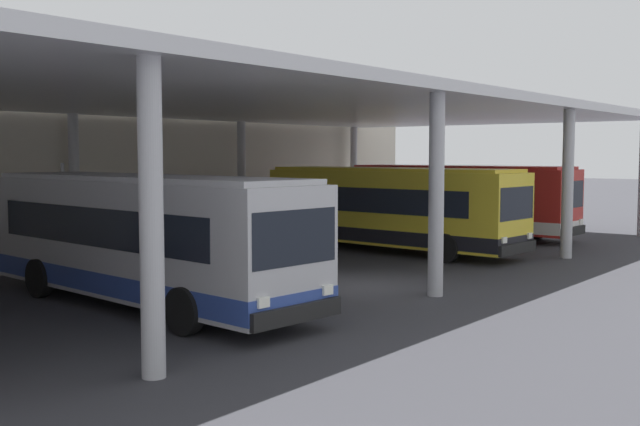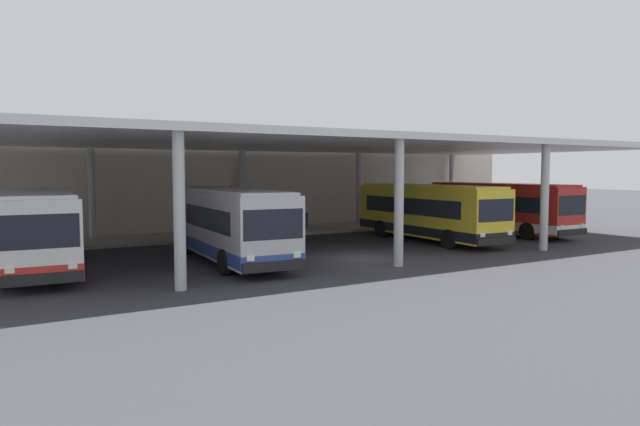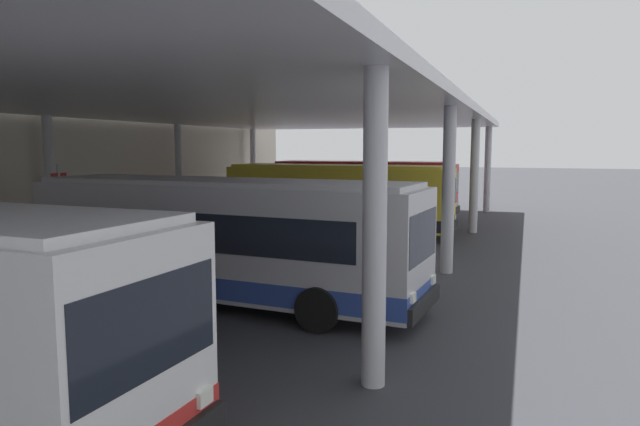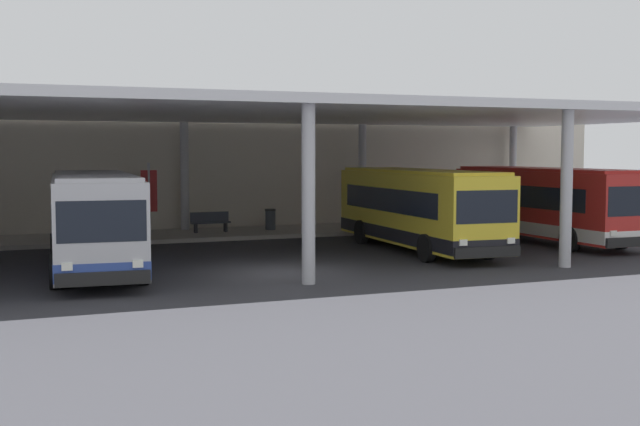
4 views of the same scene
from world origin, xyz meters
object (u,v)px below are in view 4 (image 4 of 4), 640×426
at_px(bus_second_bay, 93,220).
at_px(bus_middle_bay, 418,208).
at_px(bus_far_bay, 545,203).
at_px(trash_bin, 270,219).
at_px(banner_sign, 149,195).
at_px(bench_waiting, 210,222).

bearing_deg(bus_second_bay, bus_middle_bay, 4.43).
height_order(bus_far_bay, trash_bin, bus_far_bay).
xyz_separation_m(bus_second_bay, trash_bin, (9.23, 9.48, -0.98)).
xyz_separation_m(bus_middle_bay, banner_sign, (-9.07, 7.53, 0.32)).
bearing_deg(banner_sign, bench_waiting, 16.64).
height_order(trash_bin, banner_sign, banner_sign).
xyz_separation_m(bench_waiting, banner_sign, (-2.93, -0.88, 1.32)).
bearing_deg(trash_bin, bus_far_bay, -39.35).
xyz_separation_m(bench_waiting, trash_bin, (2.95, 0.12, 0.01)).
xyz_separation_m(bus_second_bay, bus_far_bay, (18.90, 1.55, 0.00)).
distance_m(bus_far_bay, banner_sign, 17.03).
relative_size(bus_second_bay, bench_waiting, 5.94).
bearing_deg(bus_middle_bay, bus_far_bay, 5.18).
bearing_deg(bench_waiting, bus_middle_bay, -53.85).
distance_m(trash_bin, banner_sign, 6.10).
relative_size(bus_middle_bay, bench_waiting, 5.92).
bearing_deg(bus_far_bay, bus_second_bay, -175.31).
bearing_deg(trash_bin, bench_waiting, -177.73).
bearing_deg(bus_middle_bay, bus_second_bay, -175.57).
bearing_deg(bus_middle_bay, trash_bin, 110.53).
xyz_separation_m(bus_second_bay, bus_middle_bay, (12.42, 0.96, 0.00)).
relative_size(bus_middle_bay, banner_sign, 3.33).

